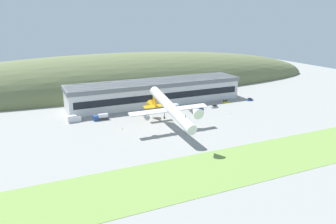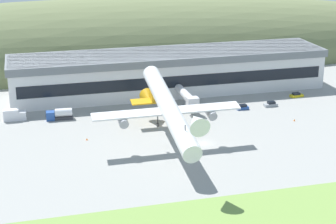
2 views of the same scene
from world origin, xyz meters
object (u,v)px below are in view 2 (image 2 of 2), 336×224
cargo_airplane (168,109)px  fuel_truck (14,115)px  terminal_building (169,69)px  traffic_cone_1 (87,139)px  service_car_2 (296,95)px  service_car_0 (242,107)px  traffic_cone_0 (294,120)px  service_car_3 (271,104)px  jetway_0 (187,96)px  box_truck (60,114)px

cargo_airplane → fuel_truck: cargo_airplane is taller
terminal_building → traffic_cone_1: terminal_building is taller
service_car_2 → traffic_cone_1: 73.57m
terminal_building → service_car_0: size_ratio=27.66×
cargo_airplane → traffic_cone_0: 42.92m
terminal_building → traffic_cone_1: bearing=-130.9°
cargo_airplane → service_car_3: (39.33, 24.69, -9.98)m
jetway_0 → service_car_2: bearing=3.7°
traffic_cone_0 → box_truck: bearing=164.1°
service_car_3 → traffic_cone_0: 14.12m
service_car_2 → box_truck: (-76.25, -2.38, 0.93)m
service_car_2 → traffic_cone_1: bearing=-163.9°
traffic_cone_0 → traffic_cone_1: size_ratio=1.00×
box_truck → service_car_2: bearing=1.8°
service_car_0 → service_car_3: (9.56, 0.49, -0.00)m
cargo_airplane → service_car_0: (29.77, 24.20, -9.98)m
service_car_2 → fuel_truck: fuel_truck is taller
traffic_cone_1 → traffic_cone_0: bearing=-0.4°
jetway_0 → traffic_cone_0: size_ratio=28.63×
fuel_truck → box_truck: bearing=-11.5°
jetway_0 → fuel_truck: jetway_0 is taller
terminal_building → service_car_2: terminal_building is taller
jetway_0 → traffic_cone_0: (26.83, -18.42, -3.71)m
jetway_0 → cargo_airplane: bearing=-114.9°
cargo_airplane → service_car_2: (51.51, 31.47, -10.02)m
service_car_2 → service_car_3: service_car_3 is taller
service_car_2 → box_truck: box_truck is taller
terminal_building → fuel_truck: 53.56m
service_car_0 → fuel_truck: (-67.28, 7.49, 0.90)m
service_car_0 → service_car_3: size_ratio=0.89×
cargo_airplane → service_car_2: size_ratio=11.28×
fuel_truck → terminal_building: bearing=18.1°
terminal_building → service_car_2: (38.44, -16.74, -7.01)m
service_car_3 → fuel_truck: (-76.84, 7.00, 0.90)m
service_car_3 → traffic_cone_0: bearing=-86.1°
service_car_3 → box_truck: size_ratio=0.55×
service_car_3 → terminal_building: bearing=138.1°
jetway_0 → service_car_3: bearing=-9.5°
cargo_airplane → service_car_3: cargo_airplane is taller
fuel_truck → cargo_airplane: bearing=-40.2°
service_car_3 → box_truck: bearing=176.1°
jetway_0 → box_truck: bearing=179.9°
traffic_cone_1 → service_car_3: bearing=13.1°
fuel_truck → traffic_cone_1: (18.34, -20.65, -1.26)m
service_car_3 → traffic_cone_1: service_car_3 is taller
jetway_0 → cargo_airplane: (-13.46, -29.04, 6.63)m
jetway_0 → service_car_0: size_ratio=4.39×
fuel_truck → traffic_cone_1: bearing=-48.4°
jetway_0 → service_car_2: (38.06, 2.44, -3.40)m
fuel_truck → traffic_cone_0: bearing=-15.2°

